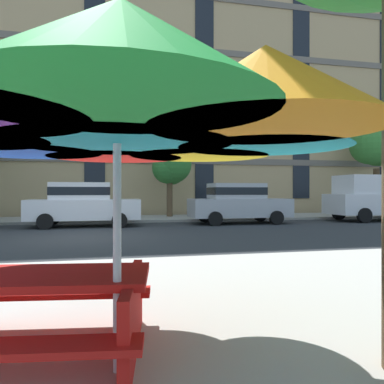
% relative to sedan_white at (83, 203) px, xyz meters
% --- Properties ---
extents(ground_plane, '(120.00, 120.00, 0.00)m').
position_rel_sedan_white_xyz_m(ground_plane, '(0.21, -3.70, -0.95)').
color(ground_plane, '#2D3033').
extents(sidewalk_far, '(56.00, 3.60, 0.12)m').
position_rel_sedan_white_xyz_m(sidewalk_far, '(0.21, 3.10, -0.89)').
color(sidewalk_far, '#9E998E').
rests_on(sidewalk_far, ground).
extents(apartment_building, '(43.35, 12.08, 19.20)m').
position_rel_sedan_white_xyz_m(apartment_building, '(0.21, 11.29, 8.65)').
color(apartment_building, tan).
rests_on(apartment_building, ground).
extents(sedan_white, '(4.40, 1.98, 1.78)m').
position_rel_sedan_white_xyz_m(sedan_white, '(0.00, 0.00, 0.00)').
color(sedan_white, silver).
rests_on(sedan_white, ground).
extents(sedan_silver, '(4.40, 1.98, 1.78)m').
position_rel_sedan_white_xyz_m(sedan_silver, '(6.61, 0.00, 0.00)').
color(sedan_silver, '#A8AAB2').
rests_on(sedan_silver, ground).
extents(pickup_white, '(5.10, 2.12, 2.20)m').
position_rel_sedan_white_xyz_m(pickup_white, '(13.62, 0.00, 0.08)').
color(pickup_white, silver).
rests_on(pickup_white, ground).
extents(street_tree_middle, '(2.10, 2.06, 3.87)m').
position_rel_sedan_white_xyz_m(street_tree_middle, '(4.12, 3.59, 1.78)').
color(street_tree_middle, brown).
rests_on(street_tree_middle, ground).
extents(street_tree_right, '(2.89, 2.38, 5.35)m').
position_rel_sedan_white_xyz_m(street_tree_right, '(16.37, 3.43, 3.14)').
color(street_tree_right, '#4C3823').
rests_on(street_tree_right, ground).
extents(patio_umbrella, '(3.61, 3.61, 2.32)m').
position_rel_sedan_white_xyz_m(patio_umbrella, '(1.16, -12.70, 1.06)').
color(patio_umbrella, silver).
rests_on(patio_umbrella, ground).
extents(picnic_table, '(1.99, 1.75, 0.77)m').
position_rel_sedan_white_xyz_m(picnic_table, '(0.52, -12.31, -0.46)').
color(picnic_table, red).
rests_on(picnic_table, ground).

